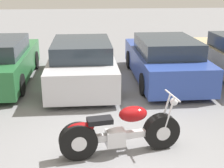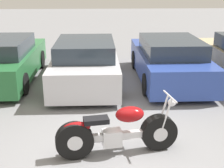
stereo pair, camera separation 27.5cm
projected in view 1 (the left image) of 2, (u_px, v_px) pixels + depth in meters
The scene contains 4 objects.
ground_plane at pixel (119, 157), 5.60m from camera, with size 60.00×60.00×0.00m, color slate.
motorcycle at pixel (120, 132), 5.60m from camera, with size 2.23×0.74×1.05m.
parked_car_silver at pixel (82, 63), 9.38m from camera, with size 1.94×4.49×1.36m.
parked_car_blue at pixel (164, 60), 9.74m from camera, with size 1.94×4.49×1.36m.
Camera 1 is at (-0.55, -4.86, 3.02)m, focal length 50.00 mm.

